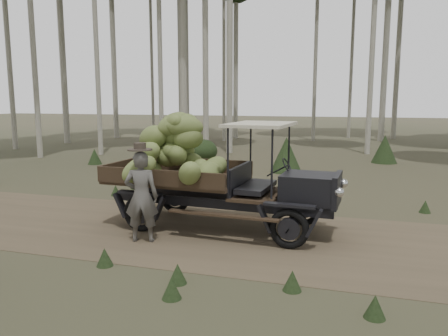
% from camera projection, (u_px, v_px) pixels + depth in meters
% --- Properties ---
extents(ground, '(120.00, 120.00, 0.00)m').
position_uv_depth(ground, '(287.00, 241.00, 8.28)').
color(ground, '#473D2B').
rests_on(ground, ground).
extents(dirt_track, '(70.00, 4.00, 0.01)m').
position_uv_depth(dirt_track, '(287.00, 240.00, 8.28)').
color(dirt_track, brown).
rests_on(dirt_track, ground).
extents(banana_truck, '(4.91, 2.45, 2.50)m').
position_uv_depth(banana_truck, '(198.00, 160.00, 8.99)').
color(banana_truck, black).
rests_on(banana_truck, ground).
extents(farmer, '(0.71, 0.56, 1.87)m').
position_uv_depth(farmer, '(141.00, 196.00, 8.10)').
color(farmer, '#4F4D49').
rests_on(farmer, ground).
extents(undergrowth, '(19.75, 24.33, 1.37)m').
position_uv_depth(undergrowth, '(253.00, 222.00, 7.67)').
color(undergrowth, '#233319').
rests_on(undergrowth, ground).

